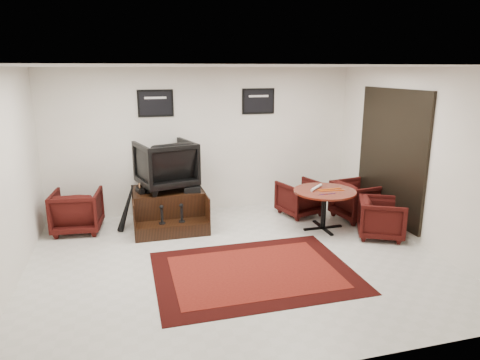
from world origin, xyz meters
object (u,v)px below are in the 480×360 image
shine_podium (168,209)px  table_chair_window (358,198)px  table_chair_back (300,196)px  table_chair_corner (382,216)px  meeting_table (324,195)px  shine_chair (166,162)px  armchair_side (77,209)px

shine_podium → table_chair_window: bearing=-9.9°
table_chair_back → table_chair_corner: table_chair_back is taller
table_chair_window → table_chair_back: bearing=53.4°
meeting_table → table_chair_window: size_ratio=1.35×
shine_chair → meeting_table: bearing=143.3°
shine_chair → table_chair_back: shine_chair is taller
armchair_side → shine_chair: bearing=-172.5°
shine_podium → shine_chair: size_ratio=1.33×
shine_podium → armchair_side: bearing=176.6°
shine_podium → meeting_table: 2.81m
armchair_side → table_chair_back: size_ratio=1.10×
table_chair_corner → table_chair_back: bearing=57.9°
shine_chair → meeting_table: size_ratio=0.90×
shine_podium → armchair_side: (-1.57, 0.09, 0.11)m
table_chair_window → meeting_table: bearing=102.0°
table_chair_back → table_chair_window: bearing=136.3°
table_chair_back → table_chair_corner: bearing=105.5°
table_chair_corner → meeting_table: bearing=78.6°
shine_chair → table_chair_corner: (3.40, -1.67, -0.77)m
shine_podium → table_chair_window: table_chair_window is taller
meeting_table → table_chair_window: table_chair_window is taller
table_chair_corner → shine_podium: bearing=92.5°
shine_chair → table_chair_back: size_ratio=1.31×
shine_podium → table_chair_back: (2.53, -0.10, 0.07)m
armchair_side → table_chair_back: bearing=-176.8°
armchair_side → table_chair_window: (5.06, -0.70, -0.01)m
shine_podium → shine_chair: bearing=90.0°
armchair_side → meeting_table: 4.33m
shine_podium → shine_chair: shine_chair is taller
armchair_side → table_chair_corner: 5.23m
armchair_side → table_chair_back: 4.10m
table_chair_window → shine_chair: bearing=69.4°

